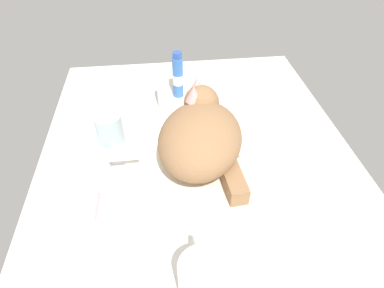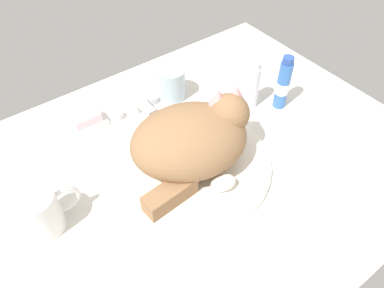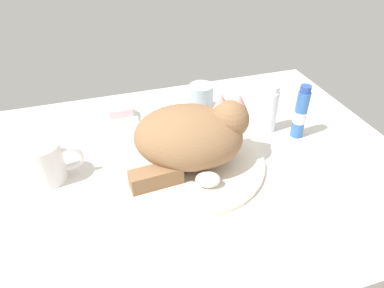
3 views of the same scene
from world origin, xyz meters
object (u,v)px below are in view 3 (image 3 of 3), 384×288
at_px(coffee_mug, 47,162).
at_px(toothpaste_bottle, 271,110).
at_px(cat, 193,136).
at_px(soap_bar, 121,111).
at_px(faucet, 166,110).
at_px(mouthwash_bottle, 301,113).
at_px(rinse_cup, 201,99).

height_order(coffee_mug, toothpaste_bottle, toothpaste_bottle).
relative_size(cat, soap_bar, 4.49).
distance_m(coffee_mug, soap_bar, 0.29).
height_order(faucet, soap_bar, faucet).
xyz_separation_m(faucet, cat, (0.01, -0.23, 0.06)).
bearing_deg(mouthwash_bottle, faucet, 148.07).
height_order(coffee_mug, rinse_cup, coffee_mug).
bearing_deg(faucet, toothpaste_bottle, -30.16).
bearing_deg(faucet, soap_bar, 164.80).
height_order(coffee_mug, soap_bar, coffee_mug).
bearing_deg(coffee_mug, mouthwash_bottle, -1.33).
bearing_deg(toothpaste_bottle, rinse_cup, 134.19).
bearing_deg(soap_bar, rinse_cup, -7.75).
bearing_deg(soap_bar, cat, -62.57).
height_order(rinse_cup, mouthwash_bottle, mouthwash_bottle).
bearing_deg(cat, faucet, 92.32).
height_order(cat, toothpaste_bottle, cat).
relative_size(faucet, soap_bar, 1.93).
bearing_deg(mouthwash_bottle, rinse_cup, 136.12).
bearing_deg(faucet, coffee_mug, -150.38).
relative_size(faucet, mouthwash_bottle, 0.88).
xyz_separation_m(cat, mouthwash_bottle, (0.31, 0.03, -0.01)).
relative_size(faucet, cat, 0.43).
xyz_separation_m(rinse_cup, toothpaste_bottle, (0.15, -0.15, 0.02)).
bearing_deg(cat, toothpaste_bottle, 17.88).
bearing_deg(rinse_cup, soap_bar, 172.25).
relative_size(cat, rinse_cup, 3.51).
bearing_deg(rinse_cup, cat, -113.39).
bearing_deg(mouthwash_bottle, coffee_mug, 178.67).
xyz_separation_m(soap_bar, mouthwash_bottle, (0.45, -0.23, 0.05)).
relative_size(rinse_cup, soap_bar, 1.28).
bearing_deg(soap_bar, mouthwash_bottle, -27.59).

